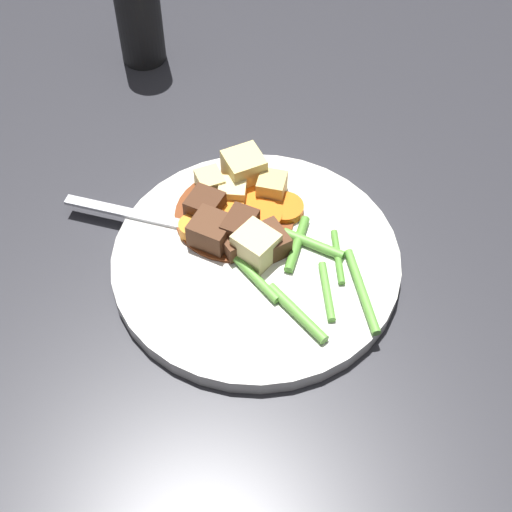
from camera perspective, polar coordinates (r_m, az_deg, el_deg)
ground_plane at (r=0.66m, az=0.00°, el=-0.79°), size 3.00×3.00×0.00m
dinner_plate at (r=0.66m, az=0.00°, el=-0.40°), size 0.25×0.25×0.01m
stew_sauce at (r=0.68m, az=-1.63°, el=3.16°), size 0.11×0.11×0.00m
carrot_slice_0 at (r=0.68m, az=-2.06°, el=3.39°), size 0.04×0.04×0.01m
carrot_slice_1 at (r=0.67m, az=0.50°, el=2.96°), size 0.05×0.05×0.01m
carrot_slice_2 at (r=0.66m, az=-4.81°, el=2.09°), size 0.04×0.04×0.01m
carrot_slice_3 at (r=0.69m, az=-0.12°, el=4.37°), size 0.04×0.04×0.01m
carrot_slice_4 at (r=0.68m, az=2.19°, el=3.64°), size 0.04×0.04×0.01m
potato_chunk_0 at (r=0.69m, az=-3.52°, el=5.50°), size 0.03×0.03×0.02m
potato_chunk_1 at (r=0.69m, az=-1.80°, el=4.86°), size 0.03×0.03×0.02m
potato_chunk_2 at (r=0.70m, az=-0.92°, el=6.62°), size 0.04×0.04×0.03m
potato_chunk_3 at (r=0.69m, az=1.21°, el=5.26°), size 0.04×0.04×0.02m
potato_chunk_4 at (r=0.64m, az=-0.31°, el=0.89°), size 0.04×0.04×0.03m
meat_chunk_0 at (r=0.65m, az=1.03°, el=1.07°), size 0.04×0.03×0.02m
meat_chunk_1 at (r=0.67m, az=-3.89°, el=3.69°), size 0.04×0.04×0.03m
meat_chunk_2 at (r=0.65m, az=-1.01°, el=2.21°), size 0.04×0.04×0.03m
meat_chunk_3 at (r=0.65m, az=-1.73°, el=0.76°), size 0.02×0.02×0.02m
meat_chunk_4 at (r=0.65m, az=-3.39°, el=1.87°), size 0.04×0.04×0.03m
green_bean_0 at (r=0.63m, az=5.41°, el=-2.68°), size 0.05×0.04×0.01m
green_bean_1 at (r=0.65m, az=3.14°, el=0.93°), size 0.04×0.05×0.01m
green_bean_2 at (r=0.66m, az=4.37°, el=0.91°), size 0.06×0.03×0.01m
green_bean_3 at (r=0.63m, az=-0.34°, el=-1.36°), size 0.07×0.01×0.01m
green_bean_4 at (r=0.61m, az=3.14°, el=-4.34°), size 0.07×0.01×0.01m
green_bean_5 at (r=0.65m, az=6.24°, el=-0.06°), size 0.05×0.04×0.01m
green_bean_6 at (r=0.63m, az=8.06°, el=-2.64°), size 0.08×0.04×0.01m
fork at (r=0.68m, az=-7.15°, el=2.69°), size 0.15×0.12×0.00m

